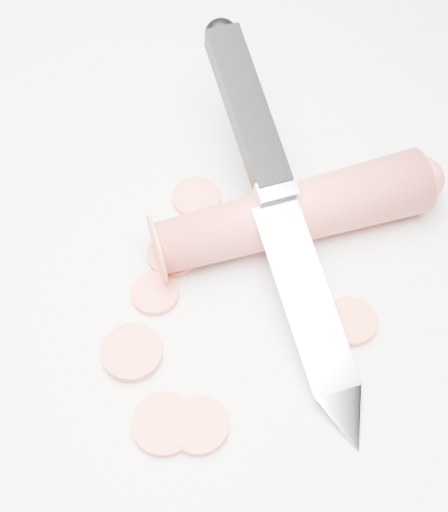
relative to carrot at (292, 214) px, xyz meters
The scene contains 10 objects.
ground 0.05m from the carrot, 118.88° to the right, with size 2.40×2.40×0.00m, color beige.
carrot is the anchor object (origin of this frame).
carrot_slice_0 0.08m from the carrot, 131.93° to the right, with size 0.03×0.03×0.01m, color #D75235.
carrot_slice_1 0.16m from the carrot, 86.00° to the right, with size 0.04×0.04×0.01m, color #D75235.
carrot_slice_2 0.14m from the carrot, 103.69° to the right, with size 0.04×0.04×0.01m, color #D75235.
carrot_slice_3 0.15m from the carrot, 79.20° to the right, with size 0.04×0.04×0.01m, color #D75235.
carrot_slice_4 0.08m from the carrot, 28.87° to the right, with size 0.03×0.03×0.01m, color #D75235.
carrot_slice_5 0.07m from the carrot, 168.93° to the right, with size 0.03×0.03×0.01m, color #D75235.
carrot_slice_6 0.10m from the carrot, 116.93° to the right, with size 0.03×0.03×0.01m, color #D75235.
kitchen_knife 0.03m from the carrot, 80.66° to the right, with size 0.24×0.20×0.09m, color silver, non-canonical shape.
Camera 1 is at (0.14, -0.21, 0.40)m, focal length 50.00 mm.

